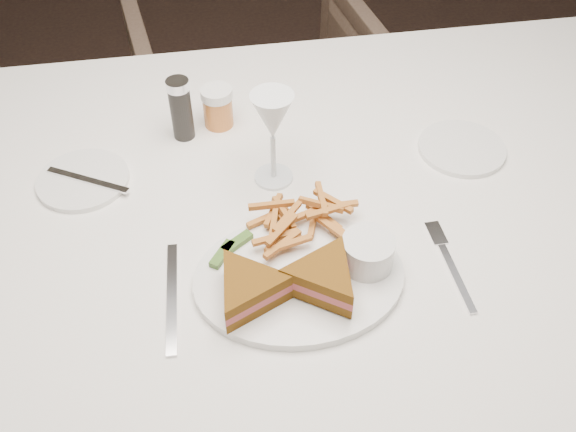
% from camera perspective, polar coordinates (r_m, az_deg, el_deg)
% --- Properties ---
extents(ground, '(5.00, 5.00, 0.00)m').
position_cam_1_polar(ground, '(1.70, 6.11, -18.02)').
color(ground, black).
rests_on(ground, ground).
extents(table, '(1.63, 1.09, 0.75)m').
position_cam_1_polar(table, '(1.36, -0.37, -11.08)').
color(table, white).
rests_on(table, ground).
extents(chair_far, '(0.76, 0.72, 0.70)m').
position_cam_1_polar(chair_far, '(1.95, -2.17, 9.06)').
color(chair_far, '#4F3C30').
rests_on(chair_far, ground).
extents(table_setting, '(0.85, 0.64, 0.18)m').
position_cam_1_polar(table_setting, '(1.01, -0.10, -0.44)').
color(table_setting, white).
rests_on(table_setting, table).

